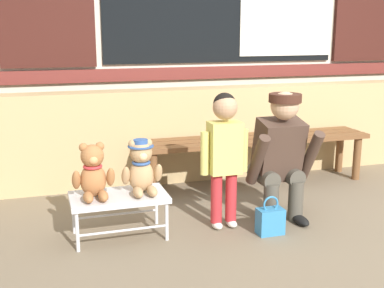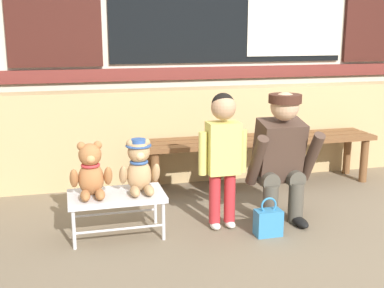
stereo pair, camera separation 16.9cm
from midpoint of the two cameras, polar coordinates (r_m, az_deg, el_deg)
ground_plane at (r=3.63m, az=12.51°, el=-9.48°), size 60.00×60.00×0.00m
brick_low_wall at (r=4.74m, az=4.24°, el=1.51°), size 7.35×0.25×0.85m
wooden_bench_long at (r=4.43m, az=6.27°, el=-0.04°), size 2.10×0.40×0.44m
small_display_bench at (r=3.36m, az=-9.88°, el=-6.33°), size 0.64×0.36×0.30m
teddy_bear_plain at (r=3.29m, az=-12.78°, el=-3.30°), size 0.28×0.26×0.36m
teddy_bear_with_hat at (r=3.33m, az=-7.29°, el=-2.73°), size 0.28×0.27×0.36m
child_standing at (r=3.40m, az=2.35°, el=-0.22°), size 0.35×0.18×0.96m
adult_crouching at (r=3.63m, az=8.94°, el=-1.30°), size 0.50×0.49×0.95m
handbag_on_ground at (r=3.45m, az=7.62°, el=-8.75°), size 0.18×0.11×0.27m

